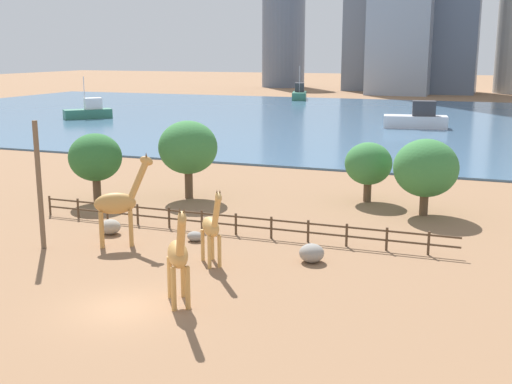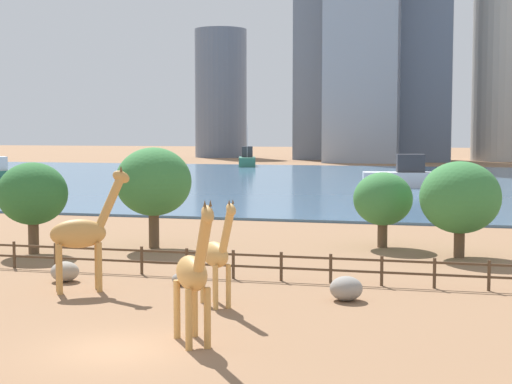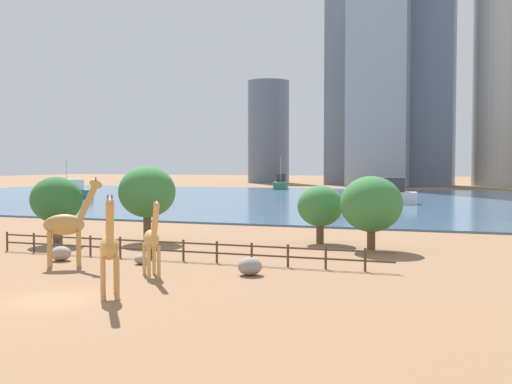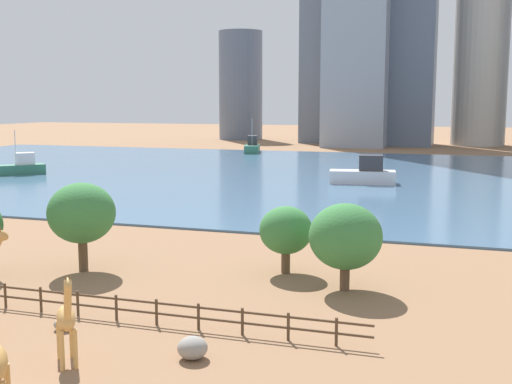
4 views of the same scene
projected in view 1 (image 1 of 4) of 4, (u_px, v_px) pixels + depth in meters
The scene contains 18 objects.
ground_plane at pixel (398, 120), 100.33m from camera, with size 400.00×400.00×0.00m, color #8C6647.
harbor_water at pixel (395, 121), 97.57m from camera, with size 180.00×86.00×0.20m, color #476B8C.
giraffe_tall at pixel (119, 203), 35.39m from camera, with size 3.20×2.34×5.20m.
giraffe_companion at pixel (211, 227), 32.21m from camera, with size 2.18×2.46×4.21m.
giraffe_young at pixel (178, 255), 27.02m from camera, with size 2.33×3.03×4.69m.
utility_pole at pixel (39, 186), 34.60m from camera, with size 0.28×0.28×7.06m, color brown.
boulder_near_fence at pixel (312, 253), 32.98m from camera, with size 1.30×1.29×0.97m, color gray.
boulder_by_pole at pixel (110, 227), 38.02m from camera, with size 1.25×1.19×0.89m, color gray.
boulder_small at pixel (195, 236), 36.66m from camera, with size 0.94×0.75×0.56m, color gray.
enclosure_fence at pixel (226, 221), 38.06m from camera, with size 26.12×0.14×1.30m.
tree_left_large at pixel (188, 148), 46.63m from camera, with size 4.30×4.30×5.72m.
tree_center_broad at pixel (95, 158), 45.46m from camera, with size 3.76×3.76×4.96m.
tree_right_tall at pixel (368, 164), 45.73m from camera, with size 3.37×3.37×4.30m.
tree_left_small at pixel (426, 168), 41.83m from camera, with size 4.22×4.22×5.07m.
boat_ferry at pixel (89, 111), 100.66m from camera, with size 6.95×6.98×6.52m.
boat_sailboat at pixel (299, 94), 139.56m from camera, with size 4.84×8.52×7.24m.
boat_tug at pixel (417, 119), 88.16m from camera, with size 8.88×4.34×3.75m.
skyline_block_left at pixel (284, 34), 187.87m from camera, with size 12.59×12.59×30.93m, color slate.
Camera 1 is at (14.15, -21.85, 10.68)m, focal length 45.00 mm.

